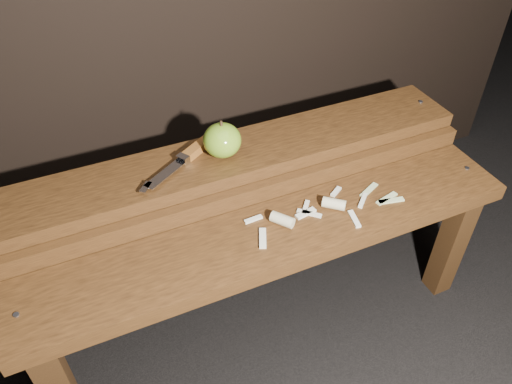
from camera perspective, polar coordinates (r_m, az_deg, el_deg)
name	(u,v)px	position (r m, az deg, el deg)	size (l,w,h in m)	color
ground	(264,320)	(1.50, 0.97, -14.45)	(60.00, 60.00, 0.00)	black
bench_front_tier	(277,254)	(1.19, 2.40, -7.04)	(1.20, 0.20, 0.42)	black
bench_rear_tier	(239,178)	(1.29, -1.91, 1.62)	(1.20, 0.21, 0.50)	black
apple	(222,140)	(1.21, -3.89, 5.92)	(0.09, 0.09, 0.10)	olive
knife	(191,154)	(1.22, -7.47, 4.37)	(0.23, 0.15, 0.02)	brown
apple_scraps	(316,211)	(1.19, 6.89, -2.16)	(0.39, 0.14, 0.03)	beige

